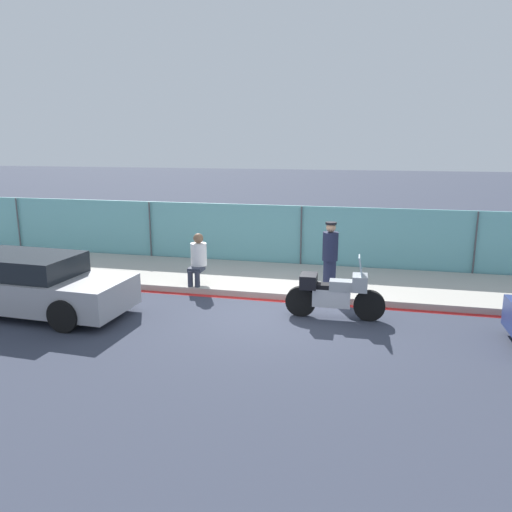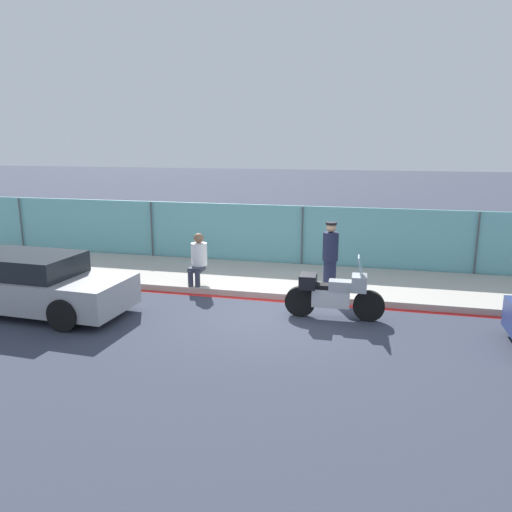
# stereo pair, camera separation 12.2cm
# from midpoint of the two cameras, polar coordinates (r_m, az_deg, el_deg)

# --- Properties ---
(ground_plane) EXTENTS (120.00, 120.00, 0.00)m
(ground_plane) POSITION_cam_midpoint_polar(r_m,az_deg,el_deg) (11.41, 2.33, -6.64)
(ground_plane) COLOR #333847
(sidewalk) EXTENTS (36.67, 3.19, 0.16)m
(sidewalk) POSITION_cam_midpoint_polar(r_m,az_deg,el_deg) (13.85, 4.49, -2.77)
(sidewalk) COLOR #ADA89E
(sidewalk) RESTS_ON ground_plane
(curb_paint_stripe) EXTENTS (36.67, 0.18, 0.01)m
(curb_paint_stripe) POSITION_cam_midpoint_polar(r_m,az_deg,el_deg) (12.28, 3.20, -5.19)
(curb_paint_stripe) COLOR red
(curb_paint_stripe) RESTS_ON ground_plane
(storefront_fence) EXTENTS (34.84, 0.17, 1.94)m
(storefront_fence) POSITION_cam_midpoint_polar(r_m,az_deg,el_deg) (15.27, 5.57, 2.11)
(storefront_fence) COLOR #6BB2B7
(storefront_fence) RESTS_ON ground_plane
(motorcycle) EXTENTS (2.18, 0.53, 1.43)m
(motorcycle) POSITION_cam_midpoint_polar(r_m,az_deg,el_deg) (11.09, 9.16, -4.24)
(motorcycle) COLOR black
(motorcycle) RESTS_ON ground_plane
(officer_standing) EXTENTS (0.39, 0.39, 1.70)m
(officer_standing) POSITION_cam_midpoint_polar(r_m,az_deg,el_deg) (12.74, 8.76, 0.12)
(officer_standing) COLOR #191E38
(officer_standing) RESTS_ON sidewalk
(person_seated_on_curb) EXTENTS (0.43, 0.70, 1.33)m
(person_seated_on_curb) POSITION_cam_midpoint_polar(r_m,az_deg,el_deg) (13.17, -6.34, -0.01)
(person_seated_on_curb) COLOR #2D3342
(person_seated_on_curb) RESTS_ON sidewalk
(parked_car_left_down_street) EXTENTS (4.54, 2.02, 1.35)m
(parked_car_left_down_street) POSITION_cam_midpoint_polar(r_m,az_deg,el_deg) (12.42, -23.99, -2.94)
(parked_car_left_down_street) COLOR #9E9EA3
(parked_car_left_down_street) RESTS_ON ground_plane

